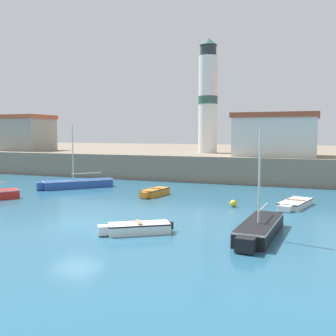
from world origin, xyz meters
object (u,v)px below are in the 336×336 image
at_px(sailboat_blue_1, 77,183).
at_px(dinghy_orange_2, 155,192).
at_px(dinghy_white_4, 295,203).
at_px(mooring_buoy, 233,203).
at_px(sailboat_black_3, 259,228).
at_px(harbor_shed_near_wharf, 276,134).
at_px(harbor_shed_mid_row, 26,133).
at_px(lighthouse, 208,98).
at_px(dinghy_white_0, 137,228).

relative_size(sailboat_blue_1, dinghy_orange_2, 1.62).
height_order(dinghy_orange_2, dinghy_white_4, dinghy_orange_2).
bearing_deg(mooring_buoy, dinghy_white_4, 20.51).
height_order(sailboat_black_3, dinghy_white_4, sailboat_black_3).
bearing_deg(harbor_shed_near_wharf, harbor_shed_mid_row, 178.78).
height_order(dinghy_orange_2, sailboat_black_3, sailboat_black_3).
height_order(sailboat_blue_1, dinghy_white_4, sailboat_blue_1).
relative_size(dinghy_white_4, mooring_buoy, 9.36).
distance_m(sailboat_black_3, lighthouse, 28.68).
distance_m(harbor_shed_near_wharf, harbor_shed_mid_row, 32.01).
xyz_separation_m(sailboat_blue_1, mooring_buoy, (14.83, -3.84, -0.19)).
xyz_separation_m(dinghy_white_0, harbor_shed_mid_row, (-27.94, 24.72, 4.64)).
xyz_separation_m(lighthouse, harbor_shed_near_wharf, (8.00, -3.18, -4.16)).
xyz_separation_m(mooring_buoy, harbor_shed_near_wharf, (1.08, 15.49, 4.52)).
xyz_separation_m(lighthouse, harbor_shed_mid_row, (-24.00, -2.50, -3.99)).
height_order(dinghy_white_4, lighthouse, lighthouse).
relative_size(dinghy_orange_2, harbor_shed_mid_row, 0.56).
xyz_separation_m(mooring_buoy, lighthouse, (-6.92, 18.67, 8.68)).
height_order(sailboat_black_3, harbor_shed_near_wharf, harbor_shed_near_wharf).
bearing_deg(harbor_shed_near_wharf, mooring_buoy, -93.98).
relative_size(dinghy_orange_2, dinghy_white_4, 0.80).
xyz_separation_m(dinghy_white_0, harbor_shed_near_wharf, (4.06, 24.04, 4.47)).
xyz_separation_m(sailboat_black_3, harbor_shed_near_wharf, (-1.61, 22.47, 4.35)).
bearing_deg(dinghy_white_4, lighthouse, 121.96).
xyz_separation_m(dinghy_white_0, lighthouse, (-3.94, 27.22, 8.63)).
xyz_separation_m(dinghy_white_0, mooring_buoy, (2.98, 8.55, -0.05)).
bearing_deg(sailboat_black_3, sailboat_blue_1, 148.31).
distance_m(dinghy_orange_2, harbor_shed_near_wharf, 15.92).
bearing_deg(dinghy_orange_2, mooring_buoy, -19.15).
bearing_deg(sailboat_blue_1, dinghy_orange_2, -10.58).
height_order(dinghy_white_0, lighthouse, lighthouse).
bearing_deg(harbor_shed_mid_row, dinghy_white_4, -22.98).
distance_m(dinghy_orange_2, lighthouse, 18.49).
distance_m(sailboat_blue_1, mooring_buoy, 15.32).
relative_size(sailboat_blue_1, lighthouse, 0.43).
bearing_deg(dinghy_white_0, lighthouse, 98.24).
height_order(sailboat_blue_1, lighthouse, lighthouse).
distance_m(dinghy_white_0, sailboat_black_3, 5.88).
bearing_deg(mooring_buoy, sailboat_blue_1, 165.49).
relative_size(mooring_buoy, harbor_shed_mid_row, 0.07).
height_order(harbor_shed_near_wharf, harbor_shed_mid_row, harbor_shed_mid_row).
bearing_deg(sailboat_blue_1, mooring_buoy, -14.51).
distance_m(mooring_buoy, harbor_shed_mid_row, 35.21).
relative_size(dinghy_white_4, harbor_shed_near_wharf, 0.52).
relative_size(sailboat_black_3, lighthouse, 0.46).
distance_m(sailboat_black_3, harbor_shed_near_wharf, 22.94).
relative_size(dinghy_white_4, harbor_shed_mid_row, 0.69).
relative_size(dinghy_orange_2, mooring_buoy, 7.51).
bearing_deg(lighthouse, dinghy_orange_2, -89.08).
distance_m(sailboat_blue_1, dinghy_orange_2, 8.31).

